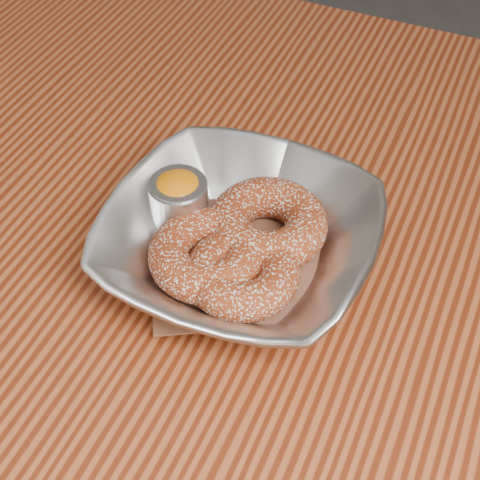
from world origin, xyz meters
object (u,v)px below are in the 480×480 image
at_px(donut_front, 242,273).
at_px(donut_back, 268,224).
at_px(donut_extra, 207,255).
at_px(ramekin, 179,201).
at_px(table, 171,284).
at_px(serving_bowl, 240,243).

bearing_deg(donut_front, donut_back, 91.56).
height_order(donut_back, donut_extra, donut_back).
bearing_deg(ramekin, table, 152.67).
distance_m(table, serving_bowl, 0.16).
distance_m(table, donut_back, 0.16).
bearing_deg(donut_extra, table, 143.58).
bearing_deg(serving_bowl, donut_back, 65.81).
height_order(table, donut_front, donut_front).
xyz_separation_m(serving_bowl, donut_back, (0.01, 0.03, 0.00)).
bearing_deg(donut_extra, donut_back, 58.06).
relative_size(table, donut_back, 12.15).
relative_size(donut_back, ramekin, 1.82).
bearing_deg(ramekin, donut_back, 9.92).
bearing_deg(donut_extra, serving_bowl, 49.87).
height_order(table, donut_extra, donut_extra).
height_order(serving_bowl, donut_extra, serving_bowl).
height_order(serving_bowl, donut_front, serving_bowl).
distance_m(serving_bowl, donut_back, 0.03).
distance_m(serving_bowl, donut_extra, 0.03).
distance_m(donut_extra, ramekin, 0.06).
height_order(donut_front, donut_extra, donut_extra).
xyz_separation_m(table, donut_back, (0.10, 0.00, 0.13)).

